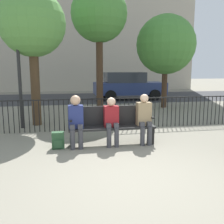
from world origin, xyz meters
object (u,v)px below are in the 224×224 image
Objects in this scene: seated_person_0 at (76,118)px; tree_1 at (99,15)px; seated_person_2 at (144,116)px; backpack at (58,140)px; park_bench at (111,124)px; tree_2 at (166,45)px; seated_person_1 at (112,119)px; tree_0 at (32,25)px; lamp_post at (17,44)px; parked_car_0 at (128,85)px.

tree_1 is at bearing 75.80° from seated_person_0.
seated_person_0 is 5.91m from tree_1.
tree_1 is at bearing 95.17° from seated_person_2.
park_bench is at bearing 7.12° from backpack.
tree_2 reaches higher than seated_person_2.
tree_1 is at bearing 85.51° from seated_person_1.
seated_person_2 is 4.58m from tree_0.
lamp_post reaches higher than seated_person_0.
tree_2 is 6.76m from lamp_post.
lamp_post is (-0.40, -0.38, -0.63)m from tree_0.
lamp_post is at bearing 116.62° from backpack.
seated_person_1 is at bearing -122.97° from tree_2.
seated_person_0 is 1.00× the size of seated_person_2.
park_bench is 1.70× the size of seated_person_2.
tree_1 reaches higher than tree_0.
tree_0 is at bearing -137.93° from tree_1.
tree_2 reaches higher than lamp_post.
tree_2 is (4.38, 5.46, 2.21)m from seated_person_0.
tree_0 reaches higher than seated_person_0.
seated_person_0 is at bearing -66.20° from tree_0.
parked_car_0 is at bearing 60.98° from tree_1.
tree_2 is (3.55, 5.47, 2.25)m from seated_person_1.
tree_0 is at bearing 43.49° from lamp_post.
backpack is (-1.27, -0.16, -0.31)m from park_bench.
tree_0 is at bearing 113.80° from seated_person_0.
parked_car_0 reaches higher than park_bench.
tree_0 is at bearing 128.84° from park_bench.
backpack is at bearing -108.69° from tree_1.
seated_person_0 is 9.53m from parked_car_0.
seated_person_1 is at bearing -106.59° from parked_car_0.
tree_0 is 1.01× the size of parked_car_0.
parked_car_0 is at bearing 104.84° from tree_2.
lamp_post is at bearing -127.34° from parked_car_0.
seated_person_0 is at bearing 179.72° from seated_person_1.
tree_1 reaches higher than lamp_post.
park_bench is 0.82m from seated_person_2.
tree_0 is 0.82× the size of tree_1.
lamp_post reaches higher than park_bench.
tree_2 is at bearing 26.98° from tree_0.
seated_person_0 is 1.06× the size of seated_person_1.
backpack is 3.46m from lamp_post.
tree_0 is 8.10m from parked_car_0.
seated_person_0 is at bearing -111.41° from parked_car_0.
tree_1 is (0.38, 4.79, 3.31)m from seated_person_1.
tree_1 reaches higher than seated_person_2.
backpack is 0.10× the size of lamp_post.
lamp_post is at bearing 124.69° from seated_person_0.
tree_0 is (-2.81, 2.64, 2.48)m from seated_person_2.
seated_person_2 is 0.29× the size of parked_car_0.
seated_person_1 is at bearing -43.34° from lamp_post.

